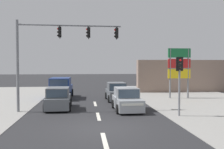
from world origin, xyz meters
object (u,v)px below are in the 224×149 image
at_px(shopping_plaza_sign, 179,66).
at_px(hatchback_kerbside_parked, 58,99).
at_px(hatchback_oncoming_near, 117,92).
at_px(suv_crossing_left, 61,89).
at_px(pedestal_signal_right_kerb, 179,76).
at_px(hatchback_oncoming_mid, 127,100).
at_px(traffic_signal_mast, 55,46).

distance_m(shopping_plaza_sign, hatchback_kerbside_parked, 11.69).
bearing_deg(hatchback_kerbside_parked, hatchback_oncoming_near, 40.69).
bearing_deg(hatchback_oncoming_near, suv_crossing_left, 159.51).
bearing_deg(suv_crossing_left, pedestal_signal_right_kerb, -49.35).
xyz_separation_m(hatchback_oncoming_mid, hatchback_kerbside_parked, (-4.68, 1.01, 0.00)).
relative_size(hatchback_oncoming_mid, hatchback_kerbside_parked, 1.00).
relative_size(traffic_signal_mast, shopping_plaza_sign, 1.50).
distance_m(pedestal_signal_right_kerb, shopping_plaza_sign, 8.61).
xyz_separation_m(pedestal_signal_right_kerb, hatchback_oncoming_near, (-2.89, 7.28, -1.71)).
xyz_separation_m(shopping_plaza_sign, hatchback_oncoming_mid, (-5.77, -5.75, -2.28)).
relative_size(pedestal_signal_right_kerb, hatchback_kerbside_parked, 0.97).
distance_m(traffic_signal_mast, shopping_plaza_sign, 12.01).
xyz_separation_m(hatchback_oncoming_near, hatchback_kerbside_parked, (-4.59, -3.95, 0.00)).
xyz_separation_m(pedestal_signal_right_kerb, hatchback_kerbside_parked, (-7.48, 3.33, -1.71)).
bearing_deg(traffic_signal_mast, pedestal_signal_right_kerb, -18.42).
bearing_deg(hatchback_oncoming_mid, hatchback_oncoming_near, 91.05).
bearing_deg(hatchback_oncoming_mid, shopping_plaza_sign, 44.92).
bearing_deg(hatchback_oncoming_mid, suv_crossing_left, 126.49).
distance_m(hatchback_oncoming_near, suv_crossing_left, 5.28).
height_order(hatchback_oncoming_mid, suv_crossing_left, suv_crossing_left).
distance_m(suv_crossing_left, hatchback_kerbside_parked, 5.81).
relative_size(shopping_plaza_sign, hatchback_kerbside_parked, 1.25).
bearing_deg(shopping_plaza_sign, hatchback_oncoming_mid, -135.08).
height_order(shopping_plaza_sign, hatchback_kerbside_parked, shopping_plaza_sign).
bearing_deg(pedestal_signal_right_kerb, suv_crossing_left, 130.65).
height_order(pedestal_signal_right_kerb, shopping_plaza_sign, shopping_plaza_sign).
distance_m(hatchback_oncoming_near, hatchback_kerbside_parked, 6.05).
bearing_deg(suv_crossing_left, hatchback_oncoming_near, -20.49).
relative_size(hatchback_oncoming_near, suv_crossing_left, 0.80).
bearing_deg(traffic_signal_mast, suv_crossing_left, 92.03).
bearing_deg(hatchback_oncoming_near, traffic_signal_mast, -134.78).
distance_m(shopping_plaza_sign, suv_crossing_left, 11.05).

